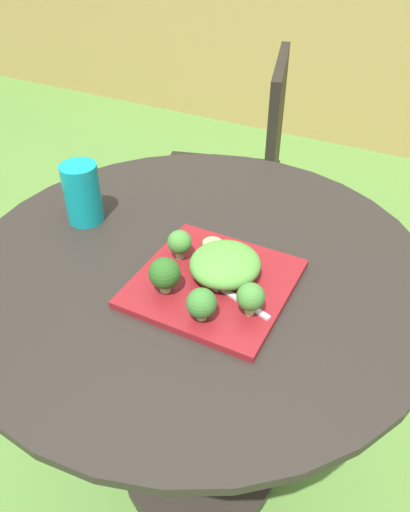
{
  "coord_description": "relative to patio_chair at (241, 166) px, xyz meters",
  "views": [
    {
      "loc": [
        0.37,
        -0.68,
        1.36
      ],
      "look_at": [
        0.03,
        -0.03,
        0.79
      ],
      "focal_mm": 34.87,
      "sensor_mm": 36.0,
      "label": 1
    }
  ],
  "objects": [
    {
      "name": "drinking_glass",
      "position": [
        -0.04,
        -0.78,
        0.28
      ],
      "size": [
        0.08,
        0.08,
        0.13
      ],
      "color": "#0F8C93",
      "rests_on": "patio_table"
    },
    {
      "name": "salad_plate",
      "position": [
        0.31,
        -0.85,
        0.23
      ],
      "size": [
        0.28,
        0.28,
        0.01
      ],
      "primitive_type": "cube",
      "color": "maroon",
      "rests_on": "patio_table"
    },
    {
      "name": "broccoli_floret_2",
      "position": [
        0.24,
        -0.92,
        0.28
      ],
      "size": [
        0.06,
        0.06,
        0.07
      ],
      "color": "#99B770",
      "rests_on": "salad_plate"
    },
    {
      "name": "patio_table",
      "position": [
        0.25,
        -0.8,
        -0.04
      ],
      "size": [
        0.93,
        0.93,
        0.75
      ],
      "color": "#28231E",
      "rests_on": "ground_plane"
    },
    {
      "name": "patio_chair",
      "position": [
        0.0,
        0.0,
        0.0
      ],
      "size": [
        0.55,
        0.55,
        0.9
      ],
      "color": "black",
      "rests_on": "ground_plane"
    },
    {
      "name": "ground_plane",
      "position": [
        0.25,
        -0.8,
        -0.53
      ],
      "size": [
        12.0,
        12.0,
        0.0
      ],
      "primitive_type": "plane",
      "color": "#568438"
    },
    {
      "name": "fork",
      "position": [
        0.35,
        -0.87,
        0.24
      ],
      "size": [
        0.15,
        0.06,
        0.0
      ],
      "color": "silver",
      "rests_on": "salad_plate"
    },
    {
      "name": "broccoli_floret_0",
      "position": [
        0.22,
        -0.82,
        0.27
      ],
      "size": [
        0.05,
        0.05,
        0.06
      ],
      "color": "#99B770",
      "rests_on": "salad_plate"
    },
    {
      "name": "broccoli_floret_1",
      "position": [
        0.34,
        -0.95,
        0.27
      ],
      "size": [
        0.05,
        0.05,
        0.06
      ],
      "color": "#99B770",
      "rests_on": "salad_plate"
    },
    {
      "name": "lettuce_mound",
      "position": [
        0.32,
        -0.83,
        0.26
      ],
      "size": [
        0.13,
        0.14,
        0.05
      ],
      "primitive_type": "ellipsoid",
      "color": "#519338",
      "rests_on": "salad_plate"
    },
    {
      "name": "broccoli_floret_3",
      "position": [
        0.41,
        -0.9,
        0.27
      ],
      "size": [
        0.05,
        0.05,
        0.06
      ],
      "color": "#99B770",
      "rests_on": "salad_plate"
    },
    {
      "name": "cucumber_slice_0",
      "position": [
        0.26,
        -0.76,
        0.24
      ],
      "size": [
        0.04,
        0.04,
        0.01
      ],
      "primitive_type": "cylinder",
      "color": "#8EB766",
      "rests_on": "salad_plate"
    }
  ]
}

